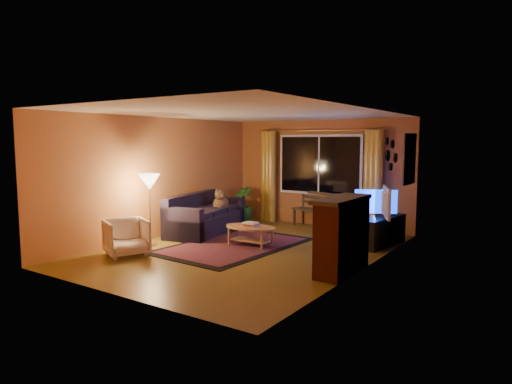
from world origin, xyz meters
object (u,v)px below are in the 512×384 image
Objects in this scene: coffee_table at (250,236)px; floor_lamp at (150,210)px; sofa at (206,214)px; armchair at (126,236)px; bench at (317,219)px; tv_console at (380,231)px.

floor_lamp is at bearing -147.60° from coffee_table.
sofa is 2.96× the size of armchair.
floor_lamp is at bearing -101.84° from bench.
coffee_table is at bearing -11.90° from armchair.
floor_lamp reaches higher than coffee_table.
floor_lamp is at bearing 41.98° from armchair.
floor_lamp is 1.98m from coffee_table.
sofa is at bearing -157.24° from tv_console.
coffee_table is (1.62, 1.03, -0.49)m from floor_lamp.
floor_lamp is (-0.07, -1.54, 0.26)m from sofa.
sofa reaches higher than armchair.
tv_console reaches higher than bench.
floor_lamp is at bearing -103.79° from sofa.
coffee_table is at bearing -29.36° from sofa.
sofa reaches higher than bench.
armchair is 0.66× the size of coffee_table.
armchair reaches higher than bench.
armchair reaches higher than tv_console.
coffee_table is (-0.21, -2.42, -0.01)m from bench.
bench is 2.43m from coffee_table.
coffee_table is at bearing -78.86° from bench.
floor_lamp is 4.44m from tv_console.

